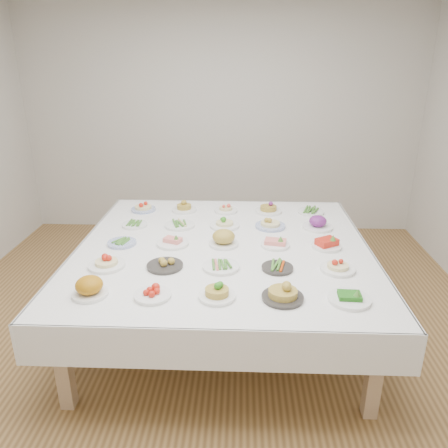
{
  "coord_description": "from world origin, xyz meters",
  "views": [
    {
      "loc": [
        0.26,
        -3.09,
        2.18
      ],
      "look_at": [
        0.13,
        0.3,
        0.88
      ],
      "focal_mm": 35.0,
      "sensor_mm": 36.0,
      "label": 1
    }
  ],
  "objects_px": {
    "dish_12": "(224,237)",
    "dish_24": "(311,210)",
    "display_table": "(223,253)",
    "dish_0": "(89,287)"
  },
  "relations": [
    {
      "from": "dish_12",
      "to": "dish_24",
      "type": "xyz_separation_m",
      "value": [
        0.82,
        0.81,
        -0.04
      ]
    },
    {
      "from": "display_table",
      "to": "dish_24",
      "type": "bearing_deg",
      "value": 44.98
    },
    {
      "from": "dish_0",
      "to": "dish_24",
      "type": "xyz_separation_m",
      "value": [
        1.64,
        1.65,
        -0.03
      ]
    },
    {
      "from": "dish_0",
      "to": "display_table",
      "type": "bearing_deg",
      "value": 45.21
    },
    {
      "from": "display_table",
      "to": "dish_24",
      "type": "distance_m",
      "value": 1.17
    },
    {
      "from": "dish_0",
      "to": "dish_12",
      "type": "bearing_deg",
      "value": 45.42
    },
    {
      "from": "display_table",
      "to": "dish_0",
      "type": "bearing_deg",
      "value": -134.79
    },
    {
      "from": "display_table",
      "to": "dish_0",
      "type": "xyz_separation_m",
      "value": [
        -0.82,
        -0.83,
        0.12
      ]
    },
    {
      "from": "display_table",
      "to": "dish_12",
      "type": "distance_m",
      "value": 0.14
    },
    {
      "from": "dish_12",
      "to": "dish_24",
      "type": "distance_m",
      "value": 1.16
    }
  ]
}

